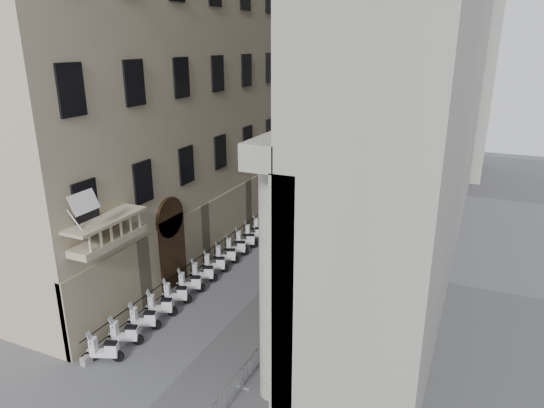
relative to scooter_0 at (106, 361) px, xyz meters
The scene contains 34 objects.
far_building 45.92m from the scooter_0, 85.19° to the left, with size 22.00×10.00×30.00m, color #A8A59F.
iron_fence 13.27m from the scooter_0, 92.84° to the left, with size 0.30×28.00×1.40m, color black, non-canonical shape.
blue_awning 22.63m from the scooter_0, 69.86° to the left, with size 1.60×3.00×3.00m, color navy, non-canonical shape.
flag 0.44m from the scooter_0, 145.04° to the left, with size 1.00×1.40×8.20m, color #9E0C11, non-canonical shape.
scooter_0 is the anchor object (origin of this frame).
scooter_1 1.42m from the scooter_0, 90.00° to the left, with size 0.56×1.40×1.50m, color white, non-canonical shape.
scooter_2 2.83m from the scooter_0, 90.00° to the left, with size 0.56×1.40×1.50m, color white, non-canonical shape.
scooter_3 4.25m from the scooter_0, 90.00° to the left, with size 0.56×1.40×1.50m, color white, non-canonical shape.
scooter_4 5.66m from the scooter_0, 90.00° to the left, with size 0.56×1.40×1.50m, color white, non-canonical shape.
scooter_5 7.08m from the scooter_0, 90.00° to the left, with size 0.56×1.40×1.50m, color white, non-canonical shape.
scooter_6 8.49m from the scooter_0, 90.00° to the left, with size 0.56×1.40×1.50m, color white, non-canonical shape.
scooter_7 9.91m from the scooter_0, 90.00° to the left, with size 0.56×1.40×1.50m, color white, non-canonical shape.
scooter_8 11.32m from the scooter_0, 90.00° to the left, with size 0.56×1.40×1.50m, color white, non-canonical shape.
scooter_9 12.74m from the scooter_0, 90.00° to the left, with size 0.56×1.40×1.50m, color white, non-canonical shape.
scooter_10 14.15m from the scooter_0, 90.00° to the left, with size 0.56×1.40×1.50m, color white, non-canonical shape.
scooter_11 15.57m from the scooter_0, 90.00° to the left, with size 0.56×1.40×1.50m, color white, non-canonical shape.
scooter_12 16.98m from the scooter_0, 90.00° to the left, with size 0.56×1.40×1.50m, color white, non-canonical shape.
scooter_13 18.40m from the scooter_0, 90.00° to the left, with size 0.56×1.40×1.50m, color white, non-canonical shape.
scooter_14 19.81m from the scooter_0, 90.00° to the left, with size 0.56×1.40×1.50m, color white, non-canonical shape.
scooter_15 21.23m from the scooter_0, 90.00° to the left, with size 0.56×1.40×1.50m, color white, non-canonical shape.
barrier_0 6.60m from the scooter_0, ahead, with size 0.60×2.40×1.10m, color #A3A5AA, non-canonical shape.
barrier_1 6.94m from the scooter_0, 18.24° to the left, with size 0.60×2.40×1.10m, color #A3A5AA, non-canonical shape.
barrier_2 8.08m from the scooter_0, 35.34° to the left, with size 0.60×2.40×1.10m, color #A3A5AA, non-canonical shape.
barrier_3 9.74m from the scooter_0, 47.42° to the left, with size 0.60×2.40×1.10m, color #A3A5AA, non-canonical shape.
barrier_4 11.70m from the scooter_0, 55.73° to the left, with size 0.60×2.40×1.10m, color #A3A5AA, non-canonical shape.
barrier_5 13.84m from the scooter_0, 61.57° to the left, with size 0.60×2.40×1.10m, color #A3A5AA, non-canonical shape.
barrier_6 16.08m from the scooter_0, 65.82° to the left, with size 0.60×2.40×1.10m, color #A3A5AA, non-canonical shape.
barrier_7 18.39m from the scooter_0, 69.01° to the left, with size 0.60×2.40×1.10m, color #A3A5AA, non-canonical shape.
security_tent 23.40m from the scooter_0, 87.70° to the left, with size 4.25×4.25×3.45m.
street_lamp 16.68m from the scooter_0, 85.46° to the left, with size 2.54×0.41×7.78m.
info_kiosk 17.50m from the scooter_0, 86.23° to the left, with size 0.53×0.88×1.79m.
pedestrian_a 20.38m from the scooter_0, 79.60° to the left, with size 0.63×0.41×1.72m, color black.
pedestrian_b 24.21m from the scooter_0, 76.15° to the left, with size 0.75×0.58×1.54m, color black.
pedestrian_c 31.34m from the scooter_0, 85.84° to the left, with size 0.77×0.50×1.58m, color black.
Camera 1 is at (10.95, -9.27, 13.88)m, focal length 32.00 mm.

